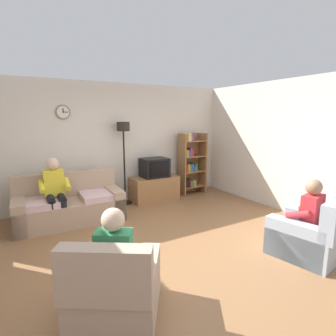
{
  "coord_description": "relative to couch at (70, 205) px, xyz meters",
  "views": [
    {
      "loc": [
        -2.0,
        -3.28,
        1.94
      ],
      "look_at": [
        0.46,
        0.98,
        1.02
      ],
      "focal_mm": 28.81,
      "sensor_mm": 36.0,
      "label": 1
    }
  ],
  "objects": [
    {
      "name": "right_wall",
      "position": [
        4.04,
        -1.85,
        1.04
      ],
      "size": [
        0.12,
        5.8,
        2.7
      ],
      "primitive_type": "cube",
      "color": "silver",
      "rests_on": "ground_plane"
    },
    {
      "name": "floor_lamp",
      "position": [
        1.3,
        0.5,
        1.14
      ],
      "size": [
        0.28,
        0.28,
        1.85
      ],
      "color": "black",
      "rests_on": "ground_plane"
    },
    {
      "name": "tv_stand",
      "position": [
        1.99,
        0.4,
        -0.03
      ],
      "size": [
        1.1,
        0.56,
        0.57
      ],
      "color": "olive",
      "rests_on": "ground_plane"
    },
    {
      "name": "person_in_right_armchair",
      "position": [
        2.66,
        -2.96,
        0.29
      ],
      "size": [
        0.56,
        0.59,
        1.12
      ],
      "color": "red",
      "rests_on": "ground_plane"
    },
    {
      "name": "bookshelf",
      "position": [
        3.07,
        0.47,
        0.48
      ],
      "size": [
        0.68,
        0.36,
        1.59
      ],
      "color": "olive",
      "rests_on": "ground_plane"
    },
    {
      "name": "person_in_left_armchair",
      "position": [
        -0.04,
        -2.76,
        0.29
      ],
      "size": [
        0.61,
        0.64,
        1.12
      ],
      "color": "#338C59",
      "rests_on": "ground_plane"
    },
    {
      "name": "armchair_near_bookshelf",
      "position": [
        2.68,
        -3.05,
        -0.02
      ],
      "size": [
        0.96,
        1.02,
        0.9
      ],
      "color": "#9EADBC",
      "rests_on": "ground_plane"
    },
    {
      "name": "back_wall_assembly",
      "position": [
        1.18,
        0.81,
        1.04
      ],
      "size": [
        6.2,
        0.17,
        2.7
      ],
      "color": "silver",
      "rests_on": "ground_plane"
    },
    {
      "name": "ground_plane",
      "position": [
        1.18,
        -1.85,
        -0.31
      ],
      "size": [
        12.0,
        12.0,
        0.0
      ],
      "primitive_type": "plane",
      "color": "#8C603D"
    },
    {
      "name": "person_on_couch",
      "position": [
        -0.25,
        -0.11,
        0.39
      ],
      "size": [
        0.52,
        0.54,
        1.24
      ],
      "color": "yellow",
      "rests_on": "ground_plane"
    },
    {
      "name": "couch",
      "position": [
        0.0,
        0.0,
        0.0
      ],
      "size": [
        1.92,
        0.93,
        0.9
      ],
      "color": "tan",
      "rests_on": "ground_plane"
    },
    {
      "name": "tv",
      "position": [
        1.99,
        0.38,
        0.48
      ],
      "size": [
        0.6,
        0.49,
        0.44
      ],
      "color": "black",
      "rests_on": "tv_stand"
    },
    {
      "name": "armchair_near_window",
      "position": [
        -0.09,
        -2.83,
        -0.02
      ],
      "size": [
        1.15,
        1.17,
        0.9
      ],
      "color": "tan",
      "rests_on": "ground_plane"
    }
  ]
}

